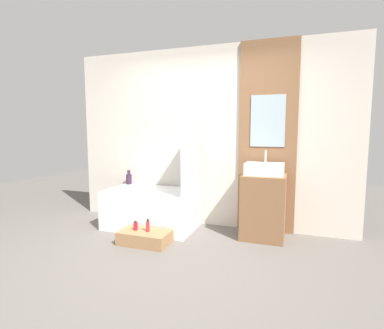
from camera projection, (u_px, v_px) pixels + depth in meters
ground_plane at (161, 268)px, 3.07m from camera, size 12.00×12.00×0.00m
wall_tiled_back at (206, 138)px, 4.40m from camera, size 4.20×0.06×2.60m
wall_wood_accent at (267, 137)px, 4.05m from camera, size 0.77×0.04×2.60m
bathtub at (151, 208)px, 4.34m from camera, size 1.27×0.77×0.55m
glass_shower_screen at (189, 156)px, 3.99m from camera, size 0.01×0.61×1.04m
wooden_step_bench at (145, 237)px, 3.72m from camera, size 0.63×0.36×0.16m
vanity_cabinet at (263, 206)px, 3.90m from camera, size 0.55×0.51×0.84m
sink at (264, 169)px, 3.85m from camera, size 0.48×0.32×0.31m
vase_tall_dark at (129, 179)px, 4.75m from camera, size 0.09×0.09×0.22m
vase_round_light at (137, 182)px, 4.70m from camera, size 0.10×0.10×0.10m
bottle_soap_primary at (136, 226)px, 3.75m from camera, size 0.05×0.05×0.12m
bottle_soap_secondary at (148, 226)px, 3.69m from camera, size 0.04×0.04×0.16m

